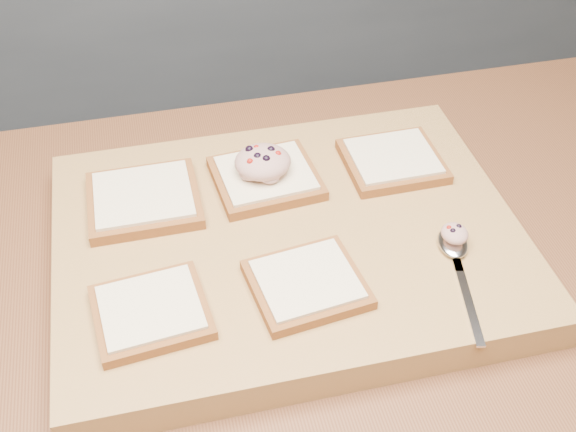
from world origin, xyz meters
name	(u,v)px	position (x,y,z in m)	size (l,w,h in m)	color
back_counter	(193,34)	(0.00, 1.43, 0.47)	(3.60, 0.62, 0.94)	slate
cutting_board	(288,243)	(-0.03, 0.06, 0.92)	(0.53, 0.40, 0.04)	tan
bread_far_left	(144,199)	(-0.19, 0.14, 0.95)	(0.13, 0.12, 0.02)	brown
bread_far_center	(266,177)	(-0.04, 0.15, 0.95)	(0.13, 0.12, 0.02)	brown
bread_far_right	(393,160)	(0.12, 0.15, 0.95)	(0.12, 0.11, 0.02)	brown
bread_near_left	(151,311)	(-0.20, -0.03, 0.95)	(0.12, 0.11, 0.02)	brown
bread_near_center	(307,283)	(-0.03, -0.03, 0.95)	(0.13, 0.12, 0.02)	brown
tuna_salad_dollop	(263,162)	(-0.04, 0.15, 0.98)	(0.07, 0.07, 0.03)	tan
spoon	(455,251)	(0.14, -0.02, 0.95)	(0.05, 0.17, 0.01)	silver
spoon_salad	(455,233)	(0.14, -0.01, 0.96)	(0.03, 0.03, 0.02)	tan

